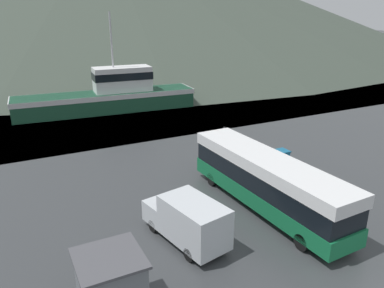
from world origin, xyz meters
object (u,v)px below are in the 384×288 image
(fishing_boat, at_px, (110,95))
(dock_kiosk, at_px, (111,286))
(tour_bus, at_px, (266,180))
(storage_bin, at_px, (280,157))
(delivery_van, at_px, (188,220))

(fishing_boat, distance_m, dock_kiosk, 33.09)
(tour_bus, relative_size, storage_bin, 9.42)
(storage_bin, bearing_deg, tour_bus, -136.38)
(delivery_van, distance_m, storage_bin, 12.87)
(tour_bus, xyz_separation_m, fishing_boat, (-1.97, 27.73, 0.02))
(tour_bus, distance_m, delivery_van, 5.93)
(tour_bus, height_order, storage_bin, tour_bus)
(tour_bus, xyz_separation_m, delivery_van, (-5.81, -1.06, -0.57))
(delivery_van, xyz_separation_m, fishing_boat, (3.84, 28.79, 0.59))
(tour_bus, xyz_separation_m, storage_bin, (5.43, 5.17, -1.32))
(fishing_boat, height_order, storage_bin, fishing_boat)
(tour_bus, bearing_deg, dock_kiosk, -160.73)
(fishing_boat, bearing_deg, tour_bus, -171.94)
(delivery_van, distance_m, dock_kiosk, 5.80)
(delivery_van, relative_size, storage_bin, 4.21)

